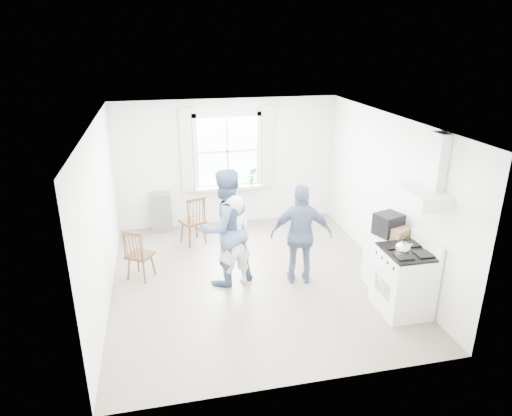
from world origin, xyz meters
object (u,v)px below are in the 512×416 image
at_px(low_cabinet, 385,260).
at_px(windsor_chair_a, 195,216).
at_px(stereo_stack, 388,224).
at_px(windsor_chair_b, 136,250).
at_px(person_mid, 225,228).
at_px(person_left, 234,241).
at_px(gas_stove, 404,280).
at_px(person_right, 301,235).

height_order(low_cabinet, windsor_chair_a, windsor_chair_a).
distance_m(stereo_stack, windsor_chair_b, 3.97).
height_order(windsor_chair_a, person_mid, person_mid).
xyz_separation_m(low_cabinet, person_left, (-2.31, 0.52, 0.31)).
bearing_deg(person_left, person_mid, -62.68).
xyz_separation_m(low_cabinet, windsor_chair_a, (-2.77, 2.16, 0.14)).
xyz_separation_m(stereo_stack, windsor_chair_b, (-3.80, 1.03, -0.52)).
bearing_deg(gas_stove, windsor_chair_b, 155.61).
xyz_separation_m(gas_stove, person_right, (-1.19, 1.10, 0.34)).
height_order(stereo_stack, windsor_chair_a, stereo_stack).
distance_m(windsor_chair_b, person_mid, 1.50).
bearing_deg(person_right, windsor_chair_a, -36.03).
bearing_deg(gas_stove, stereo_stack, 85.77).
bearing_deg(gas_stove, person_right, 137.07).
xyz_separation_m(windsor_chair_a, windsor_chair_b, (-1.05, -1.16, -0.05)).
height_order(windsor_chair_b, person_mid, person_mid).
relative_size(windsor_chair_b, person_left, 0.58).
xyz_separation_m(low_cabinet, person_mid, (-2.42, 0.66, 0.50)).
relative_size(gas_stove, person_right, 0.68).
bearing_deg(stereo_stack, gas_stove, -94.23).
relative_size(windsor_chair_a, person_mid, 0.51).
height_order(low_cabinet, person_right, person_right).
bearing_deg(gas_stove, windsor_chair_a, 133.36).
xyz_separation_m(stereo_stack, windsor_chair_a, (-2.75, 2.18, -0.47)).
xyz_separation_m(gas_stove, person_left, (-2.24, 1.22, 0.28)).
bearing_deg(windsor_chair_a, windsor_chair_b, -132.27).
bearing_deg(person_right, windsor_chair_b, 0.08).
xyz_separation_m(gas_stove, person_mid, (-2.35, 1.36, 0.46)).
xyz_separation_m(windsor_chair_b, person_right, (2.57, -0.60, 0.28)).
xyz_separation_m(windsor_chair_a, person_mid, (0.35, -1.50, 0.35)).
relative_size(gas_stove, windsor_chair_a, 1.15).
xyz_separation_m(gas_stove, windsor_chair_a, (-2.70, 2.86, 0.11)).
height_order(stereo_stack, person_left, person_left).
distance_m(low_cabinet, person_mid, 2.56).
height_order(gas_stove, person_left, person_left).
relative_size(gas_stove, person_mid, 0.59).
bearing_deg(person_mid, windsor_chair_b, -36.65).
xyz_separation_m(windsor_chair_a, person_right, (1.51, -1.76, 0.23)).
bearing_deg(person_mid, person_right, 144.78).
relative_size(person_mid, person_right, 1.15).
relative_size(gas_stove, person_left, 0.73).
bearing_deg(low_cabinet, windsor_chair_b, 165.32).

